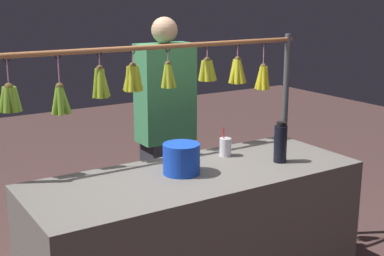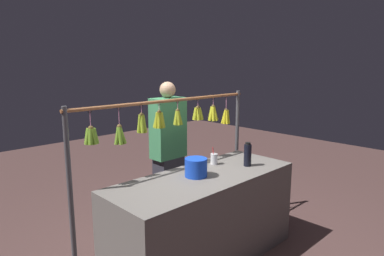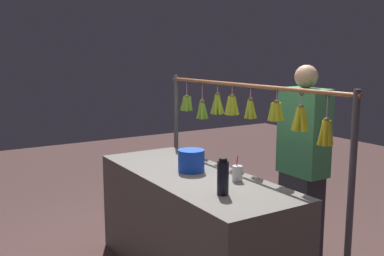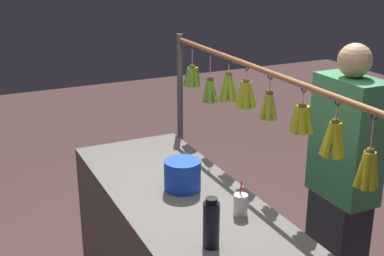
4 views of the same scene
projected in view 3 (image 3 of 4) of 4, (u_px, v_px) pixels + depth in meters
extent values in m
cube|color=#66605B|center=(192.00, 227.00, 3.53)|extent=(1.95, 0.74, 0.87)
cylinder|color=#4C4C51|center=(350.00, 215.00, 2.80)|extent=(0.04, 0.04, 1.59)
cylinder|color=#4C4C51|center=(176.00, 151.00, 4.65)|extent=(0.04, 0.04, 1.59)
cylinder|color=#9E6038|center=(243.00, 85.00, 3.60)|extent=(2.27, 0.03, 0.03)
torus|color=black|center=(328.00, 96.00, 2.86)|extent=(0.04, 0.01, 0.04)
cylinder|color=pink|center=(327.00, 108.00, 2.88)|extent=(0.01, 0.01, 0.16)
sphere|color=brown|center=(327.00, 121.00, 2.89)|extent=(0.04, 0.04, 0.04)
cylinder|color=gold|center=(323.00, 133.00, 2.92)|extent=(0.06, 0.04, 0.17)
cylinder|color=gold|center=(322.00, 133.00, 2.90)|extent=(0.05, 0.06, 0.17)
cylinder|color=gold|center=(326.00, 134.00, 2.88)|extent=(0.04, 0.05, 0.17)
cylinder|color=gold|center=(329.00, 134.00, 2.88)|extent=(0.06, 0.03, 0.17)
cylinder|color=gold|center=(330.00, 133.00, 2.90)|extent=(0.05, 0.05, 0.17)
cylinder|color=gold|center=(326.00, 132.00, 2.93)|extent=(0.06, 0.06, 0.17)
torus|color=black|center=(302.00, 93.00, 3.06)|extent=(0.04, 0.01, 0.04)
cylinder|color=pink|center=(301.00, 100.00, 3.07)|extent=(0.01, 0.01, 0.10)
sphere|color=brown|center=(301.00, 107.00, 3.07)|extent=(0.04, 0.04, 0.04)
cylinder|color=gold|center=(298.00, 119.00, 3.11)|extent=(0.08, 0.04, 0.17)
cylinder|color=gold|center=(296.00, 119.00, 3.09)|extent=(0.06, 0.06, 0.17)
cylinder|color=gold|center=(298.00, 120.00, 3.07)|extent=(0.04, 0.07, 0.17)
cylinder|color=gold|center=(302.00, 120.00, 3.06)|extent=(0.07, 0.05, 0.17)
cylinder|color=gold|center=(304.00, 120.00, 3.07)|extent=(0.06, 0.04, 0.17)
cylinder|color=gold|center=(304.00, 119.00, 3.10)|extent=(0.04, 0.07, 0.17)
cylinder|color=gold|center=(301.00, 119.00, 3.11)|extent=(0.05, 0.06, 0.17)
torus|color=black|center=(277.00, 91.00, 3.27)|extent=(0.04, 0.01, 0.04)
cylinder|color=pink|center=(276.00, 97.00, 3.28)|extent=(0.01, 0.01, 0.09)
sphere|color=brown|center=(276.00, 103.00, 3.28)|extent=(0.05, 0.05, 0.05)
cylinder|color=gold|center=(273.00, 112.00, 3.32)|extent=(0.06, 0.04, 0.14)
cylinder|color=gold|center=(272.00, 112.00, 3.29)|extent=(0.05, 0.06, 0.14)
cylinder|color=gold|center=(273.00, 112.00, 3.27)|extent=(0.04, 0.07, 0.14)
cylinder|color=gold|center=(277.00, 113.00, 3.26)|extent=(0.06, 0.05, 0.14)
cylinder|color=gold|center=(280.00, 112.00, 3.28)|extent=(0.07, 0.05, 0.14)
cylinder|color=gold|center=(280.00, 112.00, 3.31)|extent=(0.04, 0.06, 0.14)
cylinder|color=gold|center=(277.00, 111.00, 3.32)|extent=(0.05, 0.06, 0.14)
torus|color=black|center=(251.00, 88.00, 3.52)|extent=(0.04, 0.01, 0.04)
cylinder|color=pink|center=(251.00, 94.00, 3.53)|extent=(0.01, 0.01, 0.09)
sphere|color=brown|center=(251.00, 100.00, 3.53)|extent=(0.04, 0.04, 0.04)
cylinder|color=#A2B426|center=(249.00, 109.00, 3.56)|extent=(0.06, 0.04, 0.16)
cylinder|color=#A2B426|center=(248.00, 109.00, 3.54)|extent=(0.04, 0.06, 0.16)
cylinder|color=#A2B426|center=(251.00, 110.00, 3.53)|extent=(0.06, 0.05, 0.16)
cylinder|color=#A2B426|center=(253.00, 109.00, 3.54)|extent=(0.07, 0.05, 0.16)
cylinder|color=#A2B426|center=(252.00, 109.00, 3.56)|extent=(0.05, 0.06, 0.16)
torus|color=black|center=(232.00, 86.00, 3.72)|extent=(0.04, 0.01, 0.04)
cylinder|color=pink|center=(232.00, 92.00, 3.73)|extent=(0.01, 0.01, 0.09)
sphere|color=brown|center=(232.00, 97.00, 3.74)|extent=(0.05, 0.05, 0.05)
cylinder|color=#AEB825|center=(230.00, 106.00, 3.78)|extent=(0.05, 0.04, 0.16)
cylinder|color=#AEB825|center=(228.00, 106.00, 3.76)|extent=(0.05, 0.06, 0.16)
cylinder|color=#AEB825|center=(230.00, 106.00, 3.73)|extent=(0.04, 0.06, 0.16)
cylinder|color=#AEB825|center=(233.00, 106.00, 3.72)|extent=(0.06, 0.05, 0.16)
cylinder|color=#AEB825|center=(235.00, 106.00, 3.74)|extent=(0.06, 0.05, 0.16)
cylinder|color=#AEB825|center=(235.00, 106.00, 3.76)|extent=(0.04, 0.08, 0.16)
cylinder|color=#AEB825|center=(233.00, 105.00, 3.78)|extent=(0.06, 0.06, 0.16)
torus|color=black|center=(218.00, 85.00, 3.90)|extent=(0.04, 0.01, 0.04)
cylinder|color=pink|center=(218.00, 90.00, 3.91)|extent=(0.01, 0.01, 0.09)
sphere|color=brown|center=(217.00, 95.00, 3.92)|extent=(0.04, 0.04, 0.04)
cylinder|color=#91AE28|center=(216.00, 104.00, 3.95)|extent=(0.06, 0.03, 0.18)
cylinder|color=#91AE28|center=(215.00, 105.00, 3.93)|extent=(0.06, 0.07, 0.18)
cylinder|color=#91AE28|center=(216.00, 105.00, 3.91)|extent=(0.04, 0.06, 0.18)
cylinder|color=#91AE28|center=(219.00, 105.00, 3.91)|extent=(0.07, 0.03, 0.18)
cylinder|color=#91AE28|center=(220.00, 105.00, 3.93)|extent=(0.06, 0.07, 0.18)
cylinder|color=#91AE28|center=(219.00, 104.00, 3.95)|extent=(0.04, 0.05, 0.18)
torus|color=black|center=(202.00, 83.00, 4.11)|extent=(0.04, 0.01, 0.04)
cylinder|color=pink|center=(202.00, 93.00, 4.13)|extent=(0.01, 0.01, 0.17)
sphere|color=brown|center=(202.00, 102.00, 4.14)|extent=(0.05, 0.05, 0.05)
cylinder|color=#71A32C|center=(201.00, 110.00, 4.17)|extent=(0.07, 0.04, 0.17)
cylinder|color=#71A32C|center=(200.00, 110.00, 4.15)|extent=(0.05, 0.07, 0.17)
cylinder|color=#71A32C|center=(202.00, 111.00, 4.13)|extent=(0.07, 0.06, 0.17)
cylinder|color=#71A32C|center=(204.00, 110.00, 4.15)|extent=(0.07, 0.06, 0.17)
cylinder|color=#71A32C|center=(204.00, 110.00, 4.17)|extent=(0.04, 0.08, 0.17)
torus|color=black|center=(187.00, 82.00, 4.35)|extent=(0.04, 0.01, 0.04)
cylinder|color=pink|center=(187.00, 90.00, 4.36)|extent=(0.01, 0.01, 0.15)
sphere|color=brown|center=(187.00, 97.00, 4.37)|extent=(0.05, 0.05, 0.05)
cylinder|color=#72A32B|center=(185.00, 104.00, 4.41)|extent=(0.07, 0.04, 0.14)
cylinder|color=#72A32B|center=(184.00, 104.00, 4.39)|extent=(0.06, 0.06, 0.14)
cylinder|color=#72A32B|center=(184.00, 104.00, 4.36)|extent=(0.04, 0.06, 0.14)
cylinder|color=#72A32B|center=(187.00, 104.00, 4.35)|extent=(0.06, 0.05, 0.14)
cylinder|color=#72A32B|center=(189.00, 104.00, 4.36)|extent=(0.07, 0.05, 0.14)
cylinder|color=#72A32B|center=(190.00, 104.00, 4.39)|extent=(0.04, 0.05, 0.14)
cylinder|color=#72A32B|center=(188.00, 104.00, 4.41)|extent=(0.06, 0.06, 0.14)
cylinder|color=black|center=(223.00, 178.00, 2.93)|extent=(0.08, 0.08, 0.23)
cylinder|color=black|center=(223.00, 160.00, 2.91)|extent=(0.06, 0.06, 0.02)
cylinder|color=blue|center=(191.00, 161.00, 3.53)|extent=(0.21, 0.21, 0.18)
cylinder|color=silver|center=(237.00, 173.00, 3.26)|extent=(0.07, 0.07, 0.12)
cylinder|color=red|center=(236.00, 168.00, 3.26)|extent=(0.01, 0.03, 0.19)
cube|color=#2D2D38|center=(300.00, 221.00, 3.74)|extent=(0.33, 0.22, 0.82)
cube|color=#3F8C59|center=(304.00, 132.00, 3.61)|extent=(0.41, 0.22, 0.71)
sphere|color=tan|center=(306.00, 77.00, 3.54)|extent=(0.19, 0.19, 0.19)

